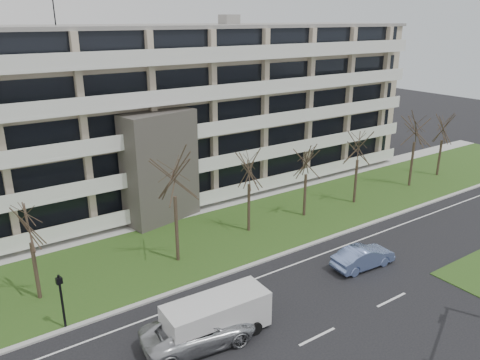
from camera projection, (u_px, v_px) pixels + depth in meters
ground at (317, 337)px, 24.56m from camera, size 160.00×160.00×0.00m
grass_verge at (196, 243)px, 34.67m from camera, size 90.00×10.00×0.06m
curb at (233, 271)px, 30.77m from camera, size 90.00×0.35×0.12m
sidewalk at (163, 218)px, 38.95m from camera, size 90.00×2.00×0.08m
lane_edge_line at (246, 282)px, 29.62m from camera, size 90.00×0.12×0.01m
apartment_building at (125, 115)px, 41.77m from camera, size 60.50×15.10×18.75m
silver_pickup at (199, 330)px, 23.79m from camera, size 6.21×3.46×1.64m
blue_sedan at (363, 257)px, 31.21m from camera, size 4.61×1.89×1.49m
white_van at (218, 313)px, 24.32m from camera, size 5.70×2.51×2.18m
pedestrian_signal at (61, 295)px, 24.54m from camera, size 0.33×0.28×3.27m
tree_2 at (28, 220)px, 26.25m from camera, size 3.28×3.28×6.57m
tree_3 at (174, 170)px, 30.12m from camera, size 4.23×4.23×8.45m
tree_4 at (249, 165)px, 35.00m from camera, size 3.47×3.47×6.95m
tree_5 at (307, 158)px, 37.92m from camera, size 3.28×3.28×6.56m
tree_6 at (359, 143)px, 40.54m from camera, size 3.60×3.60×7.20m
tree_7 at (417, 124)px, 44.55m from camera, size 4.03×4.03×8.06m
tree_8 at (444, 126)px, 47.98m from camera, size 3.43×3.43×6.86m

